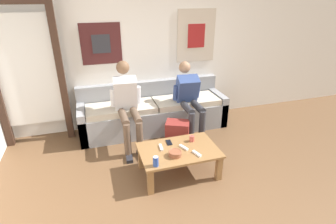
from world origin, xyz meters
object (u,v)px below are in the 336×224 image
Objects in this scene: backpack at (177,135)px; game_controller_near_right at (197,154)px; drink_can_blue at (156,161)px; pillar_candle at (192,139)px; cell_phone at (169,142)px; person_seated_adult at (127,102)px; ceramic_bowl at (175,153)px; person_seated_teen at (189,97)px; couch at (154,113)px; game_controller_near_left at (184,147)px; coffee_table at (179,153)px; game_controller_far_center at (161,147)px.

backpack is 0.83m from game_controller_near_right.
drink_can_blue is (-0.57, -0.89, 0.23)m from backpack.
cell_phone is at bearing 170.99° from pillar_candle.
backpack is at bearing -26.61° from person_seated_adult.
person_seated_teen is at bearing 61.12° from ceramic_bowl.
couch reaches higher than game_controller_near_left.
ceramic_bowl reaches higher than game_controller_near_right.
game_controller_near_right reaches higher than coffee_table.
person_seated_adult is 1.14m from pillar_candle.
coffee_table is 6.79× the size of game_controller_near_right.
cell_phone is at bearing 110.84° from coffee_table.
backpack is 0.54m from pillar_candle.
couch is at bearing 100.46° from pillar_candle.
drink_can_blue is 0.54m from cell_phone.
person_seated_adult reaches higher than cell_phone.
coffee_table is 0.19m from ceramic_bowl.
game_controller_far_center is (-0.74, -0.91, -0.27)m from person_seated_teen.
drink_can_blue reaches higher than pillar_candle.
backpack is 0.71m from game_controller_far_center.
person_seated_teen is 1.26m from game_controller_near_right.
drink_can_blue is (-0.38, -1.59, 0.14)m from couch.
drink_can_blue reaches higher than backpack.
person_seated_teen is 7.27× the size of ceramic_bowl.
couch is 16.92× the size of game_controller_near_right.
backpack is 0.56m from cell_phone.
cell_phone is (-0.31, 0.05, -0.03)m from pillar_candle.
game_controller_far_center is (-0.28, 0.09, 0.00)m from game_controller_near_left.
backpack is at bearing 52.79° from game_controller_far_center.
person_seated_adult is at bearing 119.46° from game_controller_near_right.
person_seated_adult is 1.08× the size of person_seated_teen.
backpack is (0.19, -0.70, -0.09)m from couch.
pillar_candle is at bearing 39.02° from ceramic_bowl.
person_seated_teen is 1.05m from cell_phone.
ceramic_bowl is 0.27m from game_controller_near_right.
coffee_table is at bearing 53.55° from ceramic_bowl.
game_controller_near_left is at bearing -17.32° from game_controller_far_center.
ceramic_bowl is 1.78× the size of pillar_candle.
coffee_table is (-0.01, -1.34, 0.01)m from couch.
game_controller_near_left is at bearing 4.95° from coffee_table.
coffee_table is 8.07× the size of drink_can_blue.
backpack is at bearing 68.69° from ceramic_bowl.
game_controller_far_center is at bearing 64.93° from drink_can_blue.
cell_phone is at bearing -126.44° from person_seated_teen.
backpack is (-0.33, -0.37, -0.45)m from person_seated_teen.
game_controller_near_right is at bearing -60.54° from person_seated_adult.
drink_can_blue is (-0.28, -0.13, 0.02)m from ceramic_bowl.
cell_phone is at bearing -62.71° from person_seated_adult.
couch is 2.49× the size of coffee_table.
couch is at bearing 105.25° from backpack.
person_seated_adult is 1.37m from game_controller_near_right.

